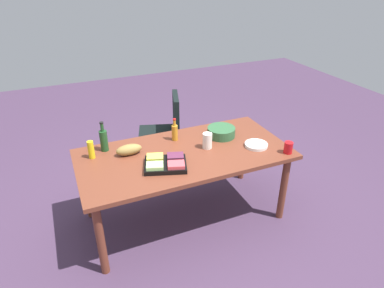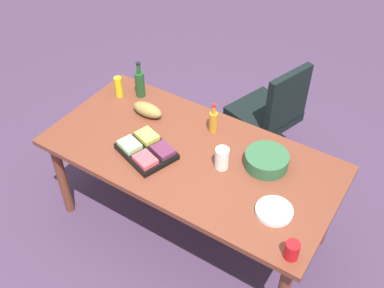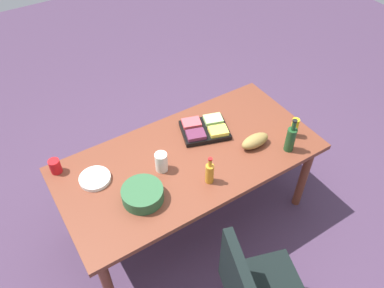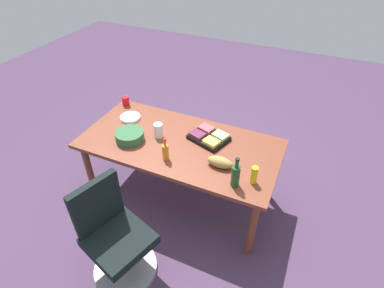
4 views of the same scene
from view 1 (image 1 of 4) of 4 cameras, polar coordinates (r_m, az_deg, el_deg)
ground_plane at (r=3.59m, az=-1.15°, el=-12.05°), size 10.00×10.00×0.00m
conference_table at (r=3.19m, az=-1.27°, el=-2.69°), size 1.97×0.97×0.76m
office_chair at (r=4.20m, az=-4.89°, el=0.60°), size 0.61×0.60×0.96m
mustard_bottle at (r=3.16m, az=-16.71°, el=-0.94°), size 0.07×0.07×0.17m
salad_bowl at (r=3.44m, az=4.96°, el=2.05°), size 0.28×0.28×0.10m
fruit_platter at (r=2.93m, az=-4.51°, el=-3.29°), size 0.43×0.38×0.07m
mayo_jar at (r=3.20m, az=2.60°, el=0.57°), size 0.10×0.10×0.15m
paper_plate_stack at (r=3.31m, az=10.80°, el=-0.15°), size 0.26×0.26×0.03m
red_solo_cup at (r=3.24m, az=15.98°, el=-0.59°), size 0.09×0.09×0.11m
wine_bottle at (r=3.24m, az=-14.71°, el=0.70°), size 0.09×0.09×0.29m
bread_loaf at (r=3.15m, az=-10.62°, el=-0.95°), size 0.24×0.11×0.10m
dressing_bottle at (r=3.34m, az=-2.94°, el=2.06°), size 0.07×0.07×0.23m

